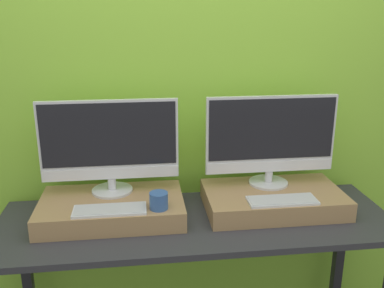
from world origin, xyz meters
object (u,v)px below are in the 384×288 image
Objects in this scene: monitor_left at (110,144)px; monitor_right at (271,138)px; keyboard_right at (282,200)px; mug at (159,201)px; keyboard_left at (110,210)px.

monitor_left and monitor_right have the same top height.
monitor_right is 0.32m from keyboard_right.
monitor_right is at bearing 0.00° from monitor_left.
monitor_left is at bearing 134.81° from mug.
monitor_left is 2.03× the size of keyboard_right.
monitor_left is 0.32m from keyboard_left.
keyboard_left is at bearing -164.51° from monitor_right.
mug is 0.65m from monitor_right.
monitor_right is at bearing 15.49° from keyboard_left.
monitor_left is 7.87× the size of mug.
mug is 0.13× the size of monitor_right.
keyboard_left is 0.86m from monitor_right.
mug is at bearing 180.00° from keyboard_right.
monitor_right reaches higher than keyboard_left.
mug reaches higher than keyboard_right.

